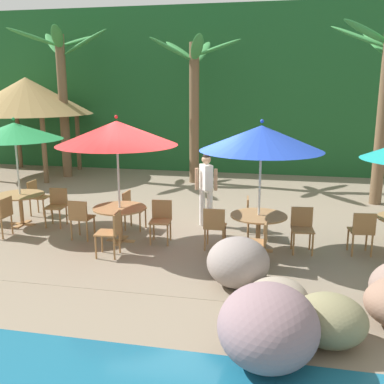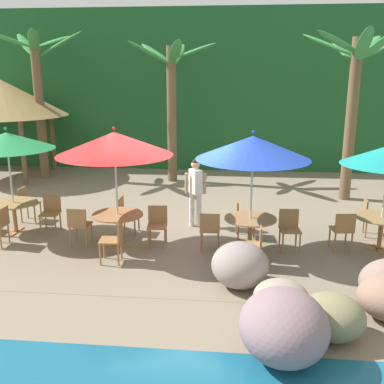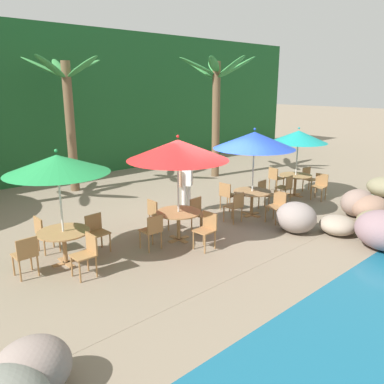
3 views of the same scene
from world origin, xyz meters
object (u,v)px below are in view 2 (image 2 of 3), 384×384
Objects in this scene: palm_tree_third at (354,83)px; palapa_hut at (1,98)px; chair_teal_inland at (370,215)px; chair_red_inland at (125,212)px; dining_table_green at (14,207)px; chair_blue_right at (255,243)px; chair_blue_seaward at (289,227)px; palm_tree_nearest at (39,81)px; chair_green_seaward at (51,211)px; umbrella_green at (7,141)px; chair_green_inland at (27,201)px; chair_blue_left at (210,228)px; umbrella_red at (114,144)px; chair_blue_inland at (242,216)px; chair_red_right at (115,238)px; chair_red_left at (79,224)px; chair_teal_left at (343,229)px; palm_tree_second at (171,90)px; waiter_in_white at (195,188)px; chair_red_seaward at (157,223)px; dining_table_red at (118,219)px; dining_table_blue at (250,224)px; umbrella_blue at (253,148)px.

palapa_hut is at bearing 170.48° from palm_tree_third.
palm_tree_third is at bearing 87.21° from chair_teal_inland.
chair_red_inland is 1.00× the size of chair_teal_inland.
dining_table_green is 1.26× the size of chair_blue_right.
chair_blue_seaward is 1.00× the size of chair_blue_right.
chair_green_seaward is at bearing -65.72° from palm_tree_nearest.
palm_tree_third is (8.47, 3.75, 1.20)m from umbrella_green.
chair_blue_left is (4.77, -1.58, 0.00)m from chair_green_inland.
chair_blue_inland is (2.68, 0.85, -1.76)m from umbrella_red.
chair_red_inland and chair_blue_right have the same top height.
chair_red_inland is 1.00× the size of chair_red_right.
chair_red_left is 1.00× the size of chair_teal_left.
palm_tree_third is at bearing 23.89° from umbrella_green.
chair_red_left is 7.77m from palm_tree_nearest.
umbrella_green is at bearing 152.42° from chair_red_right.
chair_red_inland is 5.99m from palm_tree_second.
dining_table_green is 0.22× the size of palm_tree_nearest.
chair_green_seaward is 0.18× the size of palm_tree_second.
chair_blue_inland and chair_blue_right have the same top height.
chair_green_seaward and chair_blue_inland have the same top height.
palm_tree_second is at bearing 62.02° from umbrella_green.
chair_green_inland and chair_blue_seaward have the same top height.
palm_tree_nearest reaches higher than waiter_in_white.
palm_tree_second is at bearing 161.41° from palm_tree_third.
umbrella_green is 2.88× the size of chair_blue_seaward.
chair_red_seaward is at bearing -42.95° from palapa_hut.
dining_table_red is at bearing -86.69° from chair_red_inland.
chair_green_inland is at bearing 179.78° from waiter_in_white.
chair_red_seaward is 2.02m from dining_table_blue.
chair_red_inland and chair_red_right have the same top height.
palm_tree_nearest reaches higher than palm_tree_third.
chair_green_seaward is 3.49m from waiter_in_white.
palm_tree_nearest is (-4.47, 7.11, 2.88)m from chair_red_right.
chair_red_right is (-0.68, -1.01, 0.00)m from chair_red_seaward.
palm_tree_third is (2.94, 4.38, 1.16)m from umbrella_blue.
chair_red_right is at bearing -83.17° from chair_red_inland.
umbrella_blue reaches higher than waiter_in_white.
palm_tree_third is (5.84, 3.54, 2.88)m from chair_red_inland.
umbrella_red is at bearing 100.36° from chair_red_right.
chair_blue_inland is (-0.17, 0.84, -0.10)m from dining_table_blue.
umbrella_green is 2.88× the size of chair_blue_right.
chair_teal_inland is 4.12m from waiter_in_white.
umbrella_green reaches higher than chair_blue_seaward.
chair_blue_right is 1.00× the size of chair_teal_left.
chair_red_inland and chair_blue_seaward have the same top height.
dining_table_green is 6.82m from palm_tree_second.
palm_tree_nearest is (-8.00, 6.08, 2.88)m from chair_blue_seaward.
chair_red_seaward and chair_blue_seaward have the same top height.
dining_table_green is 5.79m from chair_blue_right.
chair_blue_right is at bearing -22.23° from chair_green_inland.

